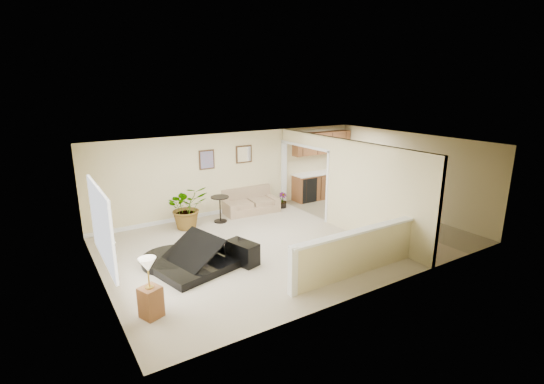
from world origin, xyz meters
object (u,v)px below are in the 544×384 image
piano_bench (243,253)px  loveseat (249,200)px  small_plant (282,201)px  palm_plant (187,207)px  lamp_stand (150,292)px  accent_table (220,206)px  piano (189,240)px

piano_bench → loveseat: loveseat is taller
small_plant → loveseat: bearing=167.2°
palm_plant → loveseat: bearing=10.8°
loveseat → lamp_stand: (-4.31, -4.30, 0.10)m
lamp_stand → accent_table: bearing=51.3°
loveseat → accent_table: (-1.21, -0.44, 0.12)m
piano → accent_table: (1.83, 2.36, -0.14)m
piano → palm_plant: (0.84, 2.37, -0.03)m
loveseat → palm_plant: 2.25m
piano → small_plant: piano is taller
accent_table → lamp_stand: 4.95m
piano_bench → small_plant: small_plant is taller
loveseat → small_plant: size_ratio=3.50×
loveseat → small_plant: bearing=-8.2°
piano → small_plant: size_ratio=4.25×
piano → small_plant: bearing=17.2°
piano → lamp_stand: 1.98m
loveseat → lamp_stand: size_ratio=1.61×
piano → palm_plant: size_ratio=1.75×
accent_table → palm_plant: size_ratio=0.62×
loveseat → piano: bearing=-132.8°
piano_bench → lamp_stand: lamp_stand is taller
palm_plant → lamp_stand: size_ratio=1.12×
piano → lamp_stand: size_ratio=1.96×
palm_plant → lamp_stand: (-2.11, -3.88, -0.14)m
loveseat → accent_table: loveseat is taller
piano_bench → palm_plant: size_ratio=0.61×
accent_table → lamp_stand: lamp_stand is taller
palm_plant → small_plant: (3.30, 0.17, -0.39)m
loveseat → accent_table: 1.29m
small_plant → lamp_stand: (-5.41, -4.05, 0.25)m
piano_bench → accent_table: (0.76, 2.81, 0.24)m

